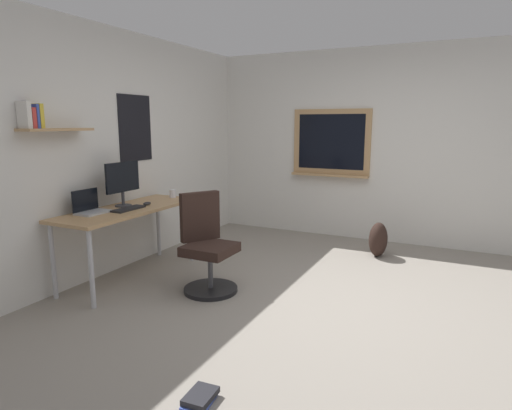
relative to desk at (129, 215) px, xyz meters
name	(u,v)px	position (x,y,z in m)	size (l,w,h in m)	color
ground_plane	(328,304)	(0.24, -2.07, -0.68)	(5.20, 5.20, 0.00)	gray
wall_back	(114,151)	(0.23, 0.38, 0.63)	(5.00, 0.30, 2.60)	silver
wall_right	(383,146)	(2.69, -2.04, 0.62)	(0.22, 5.00, 2.60)	silver
desk	(129,215)	(0.00, 0.00, 0.00)	(1.63, 0.60, 0.75)	tan
office_chair	(207,249)	(0.06, -0.91, -0.27)	(0.55, 0.56, 0.95)	black
laptop	(90,207)	(-0.37, 0.14, 0.13)	(0.31, 0.21, 0.23)	#ADAFB5
monitor_primary	(123,181)	(0.04, 0.10, 0.34)	(0.46, 0.17, 0.46)	#38383D
keyboard	(128,209)	(-0.08, -0.07, 0.08)	(0.37, 0.13, 0.02)	black
computer_mouse	(147,204)	(0.20, -0.07, 0.09)	(0.10, 0.06, 0.03)	#262628
coffee_mug	(173,194)	(0.71, -0.02, 0.12)	(0.08, 0.08, 0.09)	silver
backpack	(378,239)	(1.90, -2.19, -0.47)	(0.32, 0.22, 0.42)	black
book_stack_on_floor	(200,398)	(-1.45, -1.81, -0.65)	(0.24, 0.18, 0.06)	#3851B2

